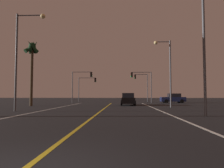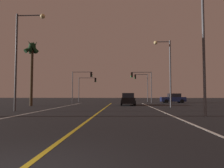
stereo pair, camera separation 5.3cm
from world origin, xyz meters
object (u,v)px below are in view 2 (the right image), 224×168
(car_ahead_far, at_px, (128,99))
(traffic_light_near_right, at_px, (141,80))
(street_lamp_right_near, at_px, (197,35))
(street_lamp_left_mid, at_px, (23,49))
(street_lamp_right_far, at_px, (166,65))
(traffic_light_near_left, at_px, (82,80))
(car_crossing_side, at_px, (173,98))
(palm_tree_left_mid, at_px, (32,53))
(traffic_light_far_left, at_px, (88,84))
(traffic_light_far_right, at_px, (141,81))

(car_ahead_far, height_order, traffic_light_near_right, traffic_light_near_right)
(street_lamp_right_near, xyz_separation_m, street_lamp_left_mid, (-14.01, 3.48, -0.05))
(street_lamp_right_far, bearing_deg, street_lamp_right_near, 90.22)
(traffic_light_near_left, relative_size, street_lamp_left_mid, 0.65)
(car_crossing_side, relative_size, palm_tree_left_mid, 0.49)
(street_lamp_right_far, bearing_deg, traffic_light_far_left, -56.06)
(street_lamp_right_near, height_order, palm_tree_left_mid, street_lamp_right_near)
(car_ahead_far, bearing_deg, street_lamp_left_mid, 139.61)
(traffic_light_near_left, height_order, street_lamp_right_far, street_lamp_right_far)
(street_lamp_left_mid, bearing_deg, street_lamp_right_near, -13.94)
(car_ahead_far, height_order, palm_tree_left_mid, palm_tree_left_mid)
(car_crossing_side, relative_size, street_lamp_right_near, 0.48)
(traffic_light_near_left, distance_m, palm_tree_left_mid, 11.82)
(street_lamp_left_mid, height_order, palm_tree_left_mid, street_lamp_left_mid)
(traffic_light_far_left, xyz_separation_m, palm_tree_left_mid, (-4.67, -16.06, 3.13))
(traffic_light_near_right, distance_m, street_lamp_right_far, 12.95)
(car_crossing_side, relative_size, street_lamp_right_far, 0.55)
(palm_tree_left_mid, bearing_deg, traffic_light_far_right, 45.55)
(traffic_light_near_right, xyz_separation_m, palm_tree_left_mid, (-15.26, -10.56, 2.78))
(traffic_light_near_left, distance_m, street_lamp_right_near, 25.84)
(street_lamp_right_near, bearing_deg, traffic_light_near_left, -61.15)
(car_crossing_side, height_order, street_lamp_left_mid, street_lamp_left_mid)
(traffic_light_near_right, bearing_deg, traffic_light_near_left, -0.00)
(traffic_light_far_left, bearing_deg, street_lamp_left_mid, -93.84)
(car_crossing_side, bearing_deg, palm_tree_left_mid, 28.31)
(car_crossing_side, distance_m, street_lamp_right_near, 24.15)
(traffic_light_near_right, distance_m, street_lamp_right_near, 22.71)
(traffic_light_far_left, height_order, street_lamp_right_far, street_lamp_right_far)
(traffic_light_near_right, xyz_separation_m, street_lamp_right_near, (1.77, -22.60, 1.40))
(traffic_light_far_right, xyz_separation_m, street_lamp_left_mid, (-12.74, -24.62, 1.30))
(street_lamp_right_near, height_order, street_lamp_right_far, street_lamp_right_near)
(traffic_light_far_right, height_order, traffic_light_far_left, traffic_light_far_right)
(traffic_light_near_left, distance_m, street_lamp_left_mid, 19.23)
(traffic_light_near_left, xyz_separation_m, palm_tree_left_mid, (-4.57, -10.56, 2.72))
(traffic_light_far_right, height_order, street_lamp_left_mid, street_lamp_left_mid)
(street_lamp_right_near, relative_size, palm_tree_left_mid, 1.02)
(car_crossing_side, xyz_separation_m, palm_tree_left_mid, (-21.00, -11.31, 6.11))
(palm_tree_left_mid, bearing_deg, car_ahead_far, 12.26)
(traffic_light_near_right, bearing_deg, car_crossing_side, -172.55)
(car_ahead_far, bearing_deg, traffic_light_far_left, 30.90)
(traffic_light_near_left, bearing_deg, street_lamp_right_near, -61.15)
(traffic_light_near_right, distance_m, street_lamp_left_mid, 22.75)
(traffic_light_near_right, relative_size, street_lamp_left_mid, 0.64)
(car_crossing_side, bearing_deg, street_lamp_right_near, 80.35)
(car_crossing_side, bearing_deg, car_ahead_far, 45.69)
(street_lamp_right_far, bearing_deg, car_ahead_far, -48.93)
(car_crossing_side, bearing_deg, traffic_light_near_left, 2.62)
(car_crossing_side, xyz_separation_m, traffic_light_near_left, (-16.42, -0.75, 3.39))
(car_crossing_side, relative_size, traffic_light_near_right, 0.78)
(traffic_light_far_left, bearing_deg, street_lamp_right_far, -56.06)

